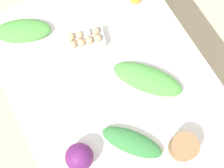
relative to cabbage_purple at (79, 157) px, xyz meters
name	(u,v)px	position (x,y,z in m)	size (l,w,h in m)	color
ground_plane	(112,114)	(-0.27, 0.33, -0.78)	(8.00, 8.00, 0.00)	#C6B289
dining_table	(112,89)	(-0.27, 0.33, -0.15)	(1.46, 1.08, 0.71)	silver
cabbage_purple	(79,157)	(0.00, 0.00, 0.00)	(0.14, 0.14, 0.14)	#601E5B
egg_carton	(85,40)	(-0.57, 0.31, -0.03)	(0.15, 0.24, 0.09)	#A8A8A3
paper_bag	(184,147)	(0.20, 0.48, -0.02)	(0.14, 0.14, 0.11)	olive
greens_bunch_chard	(147,79)	(-0.20, 0.51, -0.03)	(0.39, 0.15, 0.07)	#4C933D
greens_bunch_dandelion	(23,31)	(-0.80, 0.03, -0.04)	(0.32, 0.15, 0.07)	#4C933D
greens_bunch_beet_tops	(132,142)	(0.06, 0.27, -0.04)	(0.32, 0.12, 0.07)	#337538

